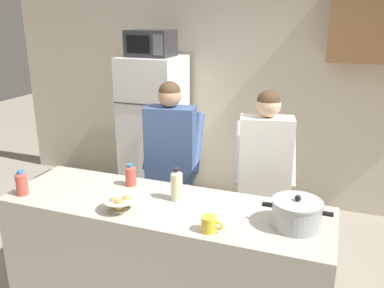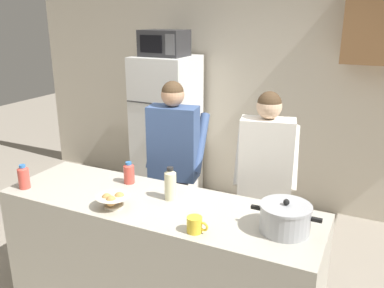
% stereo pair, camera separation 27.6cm
% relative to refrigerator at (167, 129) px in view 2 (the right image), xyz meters
% --- Properties ---
extents(back_wall_unit, '(6.00, 0.48, 2.60)m').
position_rel_refrigerator_xyz_m(back_wall_unit, '(1.21, 0.41, 0.58)').
color(back_wall_unit, beige).
rests_on(back_wall_unit, ground).
extents(kitchen_island, '(2.21, 0.68, 0.92)m').
position_rel_refrigerator_xyz_m(kitchen_island, '(0.95, -1.85, -0.38)').
color(kitchen_island, '#BCB7A8').
rests_on(kitchen_island, ground).
extents(refrigerator, '(0.64, 0.68, 1.68)m').
position_rel_refrigerator_xyz_m(refrigerator, '(0.00, 0.00, 0.00)').
color(refrigerator, white).
rests_on(refrigerator, ground).
extents(microwave, '(0.48, 0.37, 0.28)m').
position_rel_refrigerator_xyz_m(microwave, '(0.00, -0.02, 0.98)').
color(microwave, '#2D2D30').
rests_on(microwave, refrigerator).
extents(person_near_pot, '(0.54, 0.47, 1.61)m').
position_rel_refrigerator_xyz_m(person_near_pot, '(0.69, -1.12, 0.16)').
color(person_near_pot, black).
rests_on(person_near_pot, ground).
extents(person_by_sink, '(0.55, 0.49, 1.59)m').
position_rel_refrigerator_xyz_m(person_by_sink, '(1.48, -1.11, 0.15)').
color(person_by_sink, '#726656').
rests_on(person_by_sink, ground).
extents(cooking_pot, '(0.41, 0.30, 0.20)m').
position_rel_refrigerator_xyz_m(cooking_pot, '(1.81, -1.86, 0.17)').
color(cooking_pot, '#ADAFB5').
rests_on(cooking_pot, kitchen_island).
extents(coffee_mug, '(0.13, 0.09, 0.10)m').
position_rel_refrigerator_xyz_m(coffee_mug, '(1.34, -2.09, 0.13)').
color(coffee_mug, yellow).
rests_on(coffee_mug, kitchen_island).
extents(bread_bowl, '(0.23, 0.23, 0.10)m').
position_rel_refrigerator_xyz_m(bread_bowl, '(0.73, -2.04, 0.13)').
color(bread_bowl, beige).
rests_on(bread_bowl, kitchen_island).
extents(bottle_near_edge, '(0.08, 0.08, 0.17)m').
position_rel_refrigerator_xyz_m(bottle_near_edge, '(0.60, -1.66, 0.16)').
color(bottle_near_edge, '#D84C3F').
rests_on(bottle_near_edge, kitchen_island).
extents(bottle_mid_counter, '(0.08, 0.08, 0.23)m').
position_rel_refrigerator_xyz_m(bottle_mid_counter, '(1.01, -1.77, 0.19)').
color(bottle_mid_counter, beige).
rests_on(bottle_mid_counter, kitchen_island).
extents(bottle_far_corner, '(0.08, 0.08, 0.18)m').
position_rel_refrigerator_xyz_m(bottle_far_corner, '(-0.03, -2.06, 0.17)').
color(bottle_far_corner, '#D84C3F').
rests_on(bottle_far_corner, kitchen_island).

